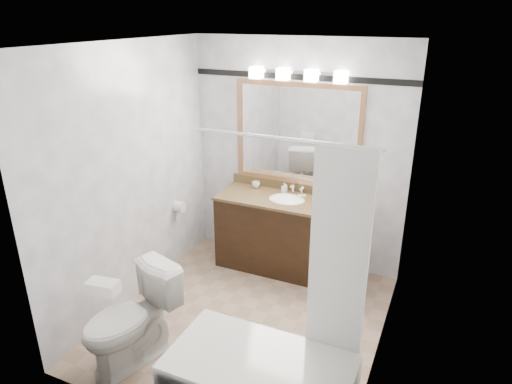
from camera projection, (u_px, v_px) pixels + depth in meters
room at (246, 197)px, 3.87m from camera, size 2.42×2.62×2.52m
vanity at (286, 233)px, 5.03m from camera, size 1.53×0.58×0.97m
mirror at (297, 134)px, 4.87m from camera, size 1.40×0.04×1.10m
vanity_light_bar at (297, 74)px, 4.59m from camera, size 1.02×0.14×0.12m
accent_stripe at (299, 77)px, 4.66m from camera, size 2.40×0.01×0.06m
bathtub at (264, 378)px, 3.26m from camera, size 1.30×0.75×1.96m
tp_roll at (179, 207)px, 5.07m from camera, size 0.11×0.12×0.12m
toilet at (130, 320)px, 3.67m from camera, size 0.68×0.90×0.81m
tissue_box at (103, 287)px, 3.30m from camera, size 0.25×0.16×0.09m
coffee_maker at (347, 195)px, 4.51m from camera, size 0.18×0.22×0.34m
cup_left at (256, 185)px, 5.19m from camera, size 0.12×0.12×0.07m
soap_bottle_a at (284, 188)px, 5.05m from camera, size 0.06×0.06×0.11m
soap_bar at (302, 196)px, 4.93m from camera, size 0.10×0.08×0.03m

